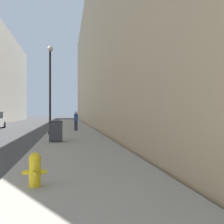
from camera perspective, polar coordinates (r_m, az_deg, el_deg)
The scene contains 6 objects.
sidewalk_right at distance 21.23m, azimuth -9.00°, elevation -4.21°, with size 3.78×60.00×0.13m.
building_right_stone at distance 31.20m, azimuth 5.92°, elevation 13.24°, with size 12.00×60.00×17.55m.
fire_hydrant at distance 5.30m, azimuth -17.23°, elevation -12.27°, with size 0.47×0.35×0.68m.
trash_bin at distance 12.87m, azimuth -12.71°, elevation -4.23°, with size 0.66×0.58×1.05m.
lamppost at distance 17.18m, azimuth -13.97°, elevation 6.82°, with size 0.38×0.38×5.88m.
pedestrian_on_sidewalk at distance 20.40m, azimuth -8.24°, elevation -2.00°, with size 0.31×0.20×1.55m.
Camera 1 is at (5.05, -3.17, 1.61)m, focal length 40.00 mm.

